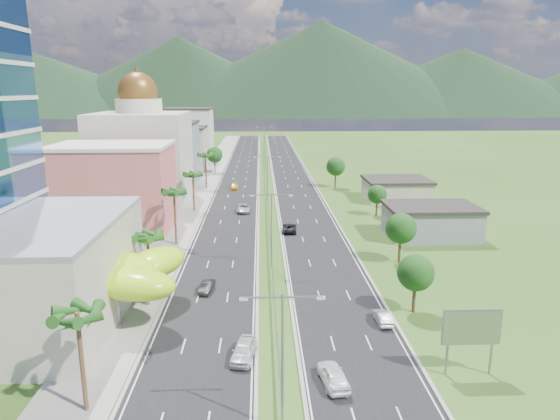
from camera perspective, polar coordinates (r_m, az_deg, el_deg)
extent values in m
plane|color=#2D5119|center=(62.69, -0.75, -9.86)|extent=(500.00, 500.00, 0.00)
cube|color=black|center=(149.70, -4.54, 3.97)|extent=(11.00, 260.00, 0.04)
cube|color=black|center=(149.84, 1.22, 4.02)|extent=(11.00, 260.00, 0.04)
cube|color=gray|center=(150.38, -8.16, 3.93)|extent=(7.00, 260.00, 0.12)
cube|color=gray|center=(131.76, -1.58, 2.95)|extent=(0.08, 216.00, 0.28)
cube|color=gray|center=(232.79, -1.89, 7.53)|extent=(0.10, 0.12, 0.70)
cylinder|color=gray|center=(37.90, 0.27, -17.30)|extent=(0.20, 0.20, 11.00)
cube|color=gray|center=(35.44, -2.09, -9.96)|extent=(2.88, 0.12, 0.12)
cube|color=gray|center=(35.55, 2.63, -9.89)|extent=(2.88, 0.12, 0.12)
cube|color=silver|center=(35.50, -4.18, -10.13)|extent=(0.60, 0.25, 0.18)
cube|color=silver|center=(35.72, 4.71, -9.98)|extent=(0.60, 0.25, 0.18)
cylinder|color=gray|center=(70.25, -0.98, -2.48)|extent=(0.20, 0.20, 11.00)
cube|color=gray|center=(68.95, -2.19, 1.74)|extent=(2.88, 0.12, 0.12)
cube|color=gray|center=(69.01, 0.20, 1.76)|extent=(2.88, 0.12, 0.12)
cube|color=silver|center=(68.99, -3.26, 1.65)|extent=(0.60, 0.25, 0.18)
cube|color=silver|center=(69.10, 1.26, 1.69)|extent=(0.60, 0.25, 0.18)
cylinder|color=gray|center=(109.24, -1.45, 3.34)|extent=(0.20, 0.20, 11.00)
cube|color=gray|center=(108.41, -2.23, 6.09)|extent=(2.88, 0.12, 0.12)
cube|color=gray|center=(108.45, -0.70, 6.10)|extent=(2.88, 0.12, 0.12)
cube|color=silver|center=(108.43, -2.91, 6.03)|extent=(0.60, 0.25, 0.18)
cube|color=silver|center=(108.51, -0.02, 6.05)|extent=(0.60, 0.25, 0.18)
cylinder|color=gray|center=(153.73, -1.69, 6.33)|extent=(0.20, 0.20, 11.00)
cube|color=gray|center=(153.14, -2.25, 8.29)|extent=(2.88, 0.12, 0.12)
cube|color=gray|center=(153.17, -1.16, 8.30)|extent=(2.88, 0.12, 0.12)
cube|color=silver|center=(153.15, -2.74, 8.25)|extent=(0.60, 0.25, 0.18)
cube|color=silver|center=(153.21, -0.68, 8.26)|extent=(0.60, 0.25, 0.18)
cylinder|color=gray|center=(198.45, -1.83, 7.97)|extent=(0.20, 0.20, 11.00)
cube|color=gray|center=(197.99, -2.26, 9.49)|extent=(2.88, 0.12, 0.12)
cube|color=gray|center=(198.01, -1.42, 9.50)|extent=(2.88, 0.12, 0.12)
cube|color=silver|center=(198.00, -2.64, 9.46)|extent=(0.60, 0.25, 0.18)
cube|color=silver|center=(198.04, -1.04, 9.47)|extent=(0.60, 0.25, 0.18)
cylinder|color=gray|center=(64.15, -22.92, -8.50)|extent=(0.50, 0.50, 4.00)
cylinder|color=gray|center=(57.60, -18.03, -10.60)|extent=(0.50, 0.50, 4.00)
cylinder|color=gray|center=(56.26, -22.85, -11.63)|extent=(0.50, 0.50, 4.00)
cylinder|color=gray|center=(61.56, -14.97, -8.79)|extent=(0.50, 0.50, 4.00)
cube|color=#CB5F53|center=(94.96, -18.45, 2.30)|extent=(20.00, 15.00, 15.00)
cube|color=beige|center=(116.54, -15.47, 5.74)|extent=(20.00, 20.00, 20.00)
cylinder|color=beige|center=(115.63, -15.84, 11.39)|extent=(10.00, 10.00, 3.00)
sphere|color=brown|center=(115.58, -15.93, 12.87)|extent=(8.40, 8.40, 8.40)
cube|color=gray|center=(140.87, -12.75, 6.36)|extent=(16.00, 15.00, 16.00)
cube|color=#A89D8A|center=(162.57, -11.35, 6.82)|extent=(16.00, 15.00, 13.00)
cube|color=silver|center=(184.96, -10.28, 8.44)|extent=(16.00, 15.00, 18.00)
cylinder|color=gray|center=(48.73, 18.51, -15.81)|extent=(0.24, 0.24, 3.20)
cylinder|color=gray|center=(50.22, 22.94, -15.29)|extent=(0.24, 0.24, 3.20)
cube|color=#D85919|center=(48.10, 21.06, -12.42)|extent=(5.20, 0.35, 3.20)
cube|color=gray|center=(90.41, 16.85, -1.38)|extent=(15.00, 10.00, 5.00)
cube|color=#A89D8A|center=(118.99, 13.14, 2.22)|extent=(14.00, 12.00, 4.40)
cylinder|color=#47301C|center=(43.43, -21.70, -15.93)|extent=(0.36, 0.36, 8.50)
cylinder|color=#47301C|center=(64.70, -14.74, -6.00)|extent=(0.36, 0.36, 7.50)
cylinder|color=#47301C|center=(83.27, -11.89, -0.92)|extent=(0.36, 0.36, 9.00)
cylinder|color=#47301C|center=(105.55, -9.85, 1.95)|extent=(0.36, 0.36, 8.00)
cylinder|color=#47301C|center=(129.89, -8.45, 4.35)|extent=(0.36, 0.36, 8.80)
cylinder|color=#47301C|center=(154.78, -7.46, 5.13)|extent=(0.40, 0.40, 4.90)
sphere|color=#1D4B17|center=(154.35, -7.49, 6.28)|extent=(4.90, 4.90, 4.90)
cylinder|color=#47301C|center=(59.84, 15.09, -9.35)|extent=(0.40, 0.40, 4.20)
sphere|color=#1D4B17|center=(58.87, 15.25, -6.93)|extent=(4.20, 4.20, 4.20)
cylinder|color=#47301C|center=(75.90, 13.53, -4.18)|extent=(0.40, 0.40, 4.55)
sphere|color=#1D4B17|center=(75.07, 13.65, -2.05)|extent=(4.55, 4.55, 4.55)
cylinder|color=#47301C|center=(102.87, 10.99, 0.41)|extent=(0.40, 0.40, 3.85)
sphere|color=#1D4B17|center=(102.35, 11.05, 1.76)|extent=(3.85, 3.85, 3.85)
cylinder|color=#47301C|center=(130.91, 6.35, 3.62)|extent=(0.40, 0.40, 4.90)
sphere|color=#1D4B17|center=(130.40, 6.39, 4.98)|extent=(4.90, 4.90, 4.90)
imported|color=silver|center=(49.28, -4.16, -15.67)|extent=(2.79, 5.25, 1.70)
imported|color=black|center=(64.48, -8.37, -8.66)|extent=(1.93, 4.08, 1.29)
imported|color=#A8AAB0|center=(104.49, -4.18, 0.22)|extent=(2.76, 5.84, 1.61)
imported|color=gold|center=(128.75, -5.24, 2.69)|extent=(2.12, 4.76, 1.36)
imported|color=white|center=(45.73, 6.10, -18.25)|extent=(2.69, 5.23, 1.70)
imported|color=#ACAFB4|center=(56.94, 11.62, -11.90)|extent=(1.59, 4.13, 1.34)
imported|color=black|center=(89.79, 1.07, -2.03)|extent=(2.80, 5.43, 1.47)
imported|color=black|center=(50.78, -14.85, -15.42)|extent=(0.97, 2.17, 1.34)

